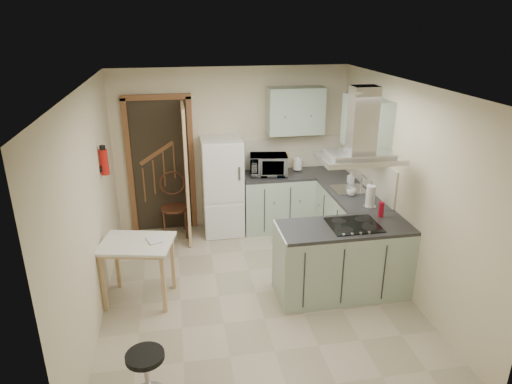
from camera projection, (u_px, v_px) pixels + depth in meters
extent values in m
plane|color=#B4A48C|center=(256.00, 292.00, 5.61)|extent=(4.20, 4.20, 0.00)
plane|color=silver|center=(256.00, 86.00, 4.71)|extent=(4.20, 4.20, 0.00)
plane|color=beige|center=(232.00, 149.00, 7.09)|extent=(3.60, 0.00, 3.60)
plane|color=beige|center=(90.00, 209.00, 4.86)|extent=(0.00, 4.20, 4.20)
plane|color=beige|center=(404.00, 188.00, 5.46)|extent=(0.00, 4.20, 4.20)
cube|color=brown|center=(161.00, 166.00, 6.95)|extent=(1.10, 0.12, 2.10)
cube|color=white|center=(222.00, 186.00, 6.96)|extent=(0.60, 0.60, 1.50)
cube|color=#9EB2A0|center=(277.00, 201.00, 7.21)|extent=(1.08, 0.60, 0.90)
cube|color=#9EB2A0|center=(342.00, 214.00, 6.73)|extent=(0.60, 1.95, 0.90)
cube|color=beige|center=(292.00, 152.00, 7.28)|extent=(1.68, 0.02, 0.50)
cube|color=#9EB2A0|center=(295.00, 111.00, 6.87)|extent=(0.85, 0.35, 0.70)
cube|color=#9EB2A0|center=(366.00, 124.00, 6.00)|extent=(0.35, 0.90, 0.70)
cube|color=#9EB2A0|center=(343.00, 260.00, 5.45)|extent=(1.55, 0.65, 0.90)
cube|color=black|center=(354.00, 225.00, 5.31)|extent=(0.58, 0.50, 0.01)
cube|color=silver|center=(359.00, 158.00, 5.02)|extent=(0.90, 0.55, 0.10)
cube|color=silver|center=(349.00, 189.00, 6.41)|extent=(0.45, 0.40, 0.01)
cylinder|color=#B2140F|center=(104.00, 162.00, 5.61)|extent=(0.10, 0.10, 0.32)
cube|color=#D4B282|center=(139.00, 271.00, 5.35)|extent=(0.92, 0.77, 0.76)
cube|color=#54291C|center=(174.00, 208.00, 6.93)|extent=(0.41, 0.41, 0.90)
cylinder|color=black|center=(147.00, 375.00, 4.01)|extent=(0.36, 0.36, 0.46)
imported|color=black|center=(269.00, 165.00, 6.97)|extent=(0.61, 0.46, 0.31)
cylinder|color=white|center=(298.00, 164.00, 7.18)|extent=(0.18, 0.18, 0.21)
cube|color=gold|center=(286.00, 163.00, 7.15)|extent=(0.11, 0.18, 0.26)
imported|color=silver|center=(351.00, 178.00, 6.63)|extent=(0.09, 0.09, 0.17)
cylinder|color=silver|center=(370.00, 196.00, 5.78)|extent=(0.15, 0.15, 0.29)
imported|color=silver|center=(351.00, 192.00, 6.17)|extent=(0.14, 0.14, 0.10)
cylinder|color=#AA0E21|center=(381.00, 209.00, 5.51)|extent=(0.07, 0.07, 0.19)
imported|color=#9F354D|center=(148.00, 239.00, 5.20)|extent=(0.21, 0.24, 0.09)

